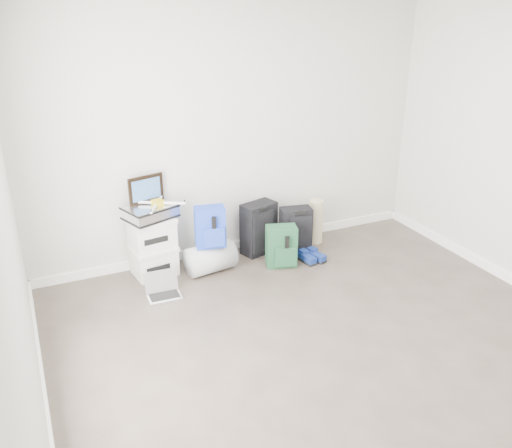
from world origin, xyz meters
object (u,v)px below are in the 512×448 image
duffel_bag (211,258)px  boxes_stack (153,246)px  laptop (163,290)px  large_suitcase (259,228)px  carry_on (296,231)px  briefcase (150,212)px

duffel_bag → boxes_stack: bearing=152.2°
duffel_bag → laptop: size_ratio=1.52×
large_suitcase → carry_on: large_suitcase is taller
boxes_stack → laptop: 0.54m
boxes_stack → carry_on: boxes_stack is taller
carry_on → laptop: bearing=-158.6°
large_suitcase → laptop: (-1.26, -0.47, -0.24)m
duffel_bag → large_suitcase: (0.66, 0.20, 0.14)m
boxes_stack → large_suitcase: (1.21, 0.00, -0.02)m
duffel_bag → carry_on: 1.04m
duffel_bag → carry_on: carry_on is taller
carry_on → laptop: (-1.63, -0.30, -0.21)m
large_suitcase → carry_on: 0.42m
carry_on → boxes_stack: bearing=-175.1°
boxes_stack → briefcase: (0.00, 0.00, 0.38)m
carry_on → laptop: size_ratio=1.61×
briefcase → laptop: size_ratio=1.43×
duffel_bag → briefcase: bearing=152.2°
briefcase → boxes_stack: bearing=160.7°
carry_on → laptop: carry_on is taller
briefcase → laptop: briefcase is taller
boxes_stack → laptop: size_ratio=1.90×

